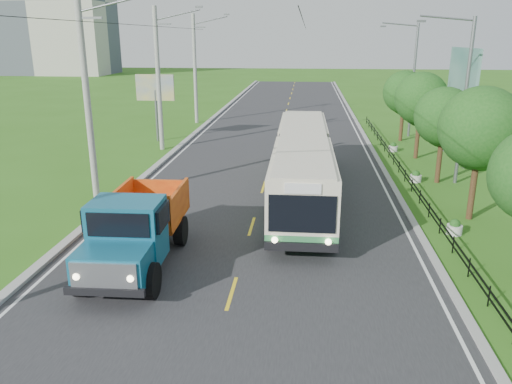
# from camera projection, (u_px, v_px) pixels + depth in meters

# --- Properties ---
(ground) EXTENTS (240.00, 240.00, 0.00)m
(ground) POSITION_uv_depth(u_px,v_px,m) (232.00, 294.00, 16.19)
(ground) COLOR #316618
(ground) RESTS_ON ground
(road) EXTENTS (14.00, 120.00, 0.02)m
(road) POSITION_uv_depth(u_px,v_px,m) (273.00, 155.00, 35.18)
(road) COLOR #28282B
(road) RESTS_ON ground
(curb_left) EXTENTS (0.40, 120.00, 0.15)m
(curb_left) POSITION_uv_depth(u_px,v_px,m) (173.00, 152.00, 35.85)
(curb_left) COLOR #9E9E99
(curb_left) RESTS_ON ground
(curb_right) EXTENTS (0.30, 120.00, 0.10)m
(curb_right) POSITION_uv_depth(u_px,v_px,m) (376.00, 156.00, 34.48)
(curb_right) COLOR #9E9E99
(curb_right) RESTS_ON ground
(edge_line_left) EXTENTS (0.12, 120.00, 0.00)m
(edge_line_left) POSITION_uv_depth(u_px,v_px,m) (181.00, 152.00, 35.81)
(edge_line_left) COLOR silver
(edge_line_left) RESTS_ON road
(edge_line_right) EXTENTS (0.12, 120.00, 0.00)m
(edge_line_right) POSITION_uv_depth(u_px,v_px,m) (369.00, 157.00, 34.54)
(edge_line_right) COLOR silver
(edge_line_right) RESTS_ON road
(centre_dash) EXTENTS (0.12, 2.20, 0.00)m
(centre_dash) POSITION_uv_depth(u_px,v_px,m) (232.00, 293.00, 16.18)
(centre_dash) COLOR yellow
(centre_dash) RESTS_ON road
(railing_right) EXTENTS (0.04, 40.00, 0.60)m
(railing_right) POSITION_uv_depth(u_px,v_px,m) (405.00, 176.00, 28.63)
(railing_right) COLOR black
(railing_right) RESTS_ON ground
(pole_near) EXTENTS (3.51, 0.32, 10.00)m
(pole_near) POSITION_uv_depth(u_px,v_px,m) (88.00, 99.00, 24.01)
(pole_near) COLOR gray
(pole_near) RESTS_ON ground
(pole_mid) EXTENTS (3.51, 0.32, 10.00)m
(pole_mid) POSITION_uv_depth(u_px,v_px,m) (159.00, 79.00, 35.40)
(pole_mid) COLOR gray
(pole_mid) RESTS_ON ground
(pole_far) EXTENTS (3.51, 0.32, 10.00)m
(pole_far) POSITION_uv_depth(u_px,v_px,m) (195.00, 69.00, 46.80)
(pole_far) COLOR gray
(pole_far) RESTS_ON ground
(tree_third) EXTENTS (3.60, 3.62, 6.00)m
(tree_third) POSITION_uv_depth(u_px,v_px,m) (481.00, 132.00, 21.79)
(tree_third) COLOR #382314
(tree_third) RESTS_ON ground
(tree_fourth) EXTENTS (3.24, 3.31, 5.40)m
(tree_fourth) POSITION_uv_depth(u_px,v_px,m) (444.00, 120.00, 27.60)
(tree_fourth) COLOR #382314
(tree_fourth) RESTS_ON ground
(tree_fifth) EXTENTS (3.48, 3.52, 5.80)m
(tree_fifth) POSITION_uv_depth(u_px,v_px,m) (421.00, 101.00, 33.22)
(tree_fifth) COLOR #382314
(tree_fifth) RESTS_ON ground
(tree_back) EXTENTS (3.30, 3.36, 5.50)m
(tree_back) POSITION_uv_depth(u_px,v_px,m) (405.00, 94.00, 38.98)
(tree_back) COLOR #382314
(tree_back) RESTS_ON ground
(streetlight_mid) EXTENTS (3.02, 0.20, 9.07)m
(streetlight_mid) POSITION_uv_depth(u_px,v_px,m) (462.00, 96.00, 27.00)
(streetlight_mid) COLOR slate
(streetlight_mid) RESTS_ON ground
(streetlight_far) EXTENTS (3.02, 0.20, 9.07)m
(streetlight_far) POSITION_uv_depth(u_px,v_px,m) (412.00, 76.00, 40.30)
(streetlight_far) COLOR slate
(streetlight_far) RESTS_ON ground
(planter_near) EXTENTS (0.64, 0.64, 0.67)m
(planter_near) POSITION_uv_depth(u_px,v_px,m) (455.00, 228.00, 20.98)
(planter_near) COLOR silver
(planter_near) RESTS_ON ground
(planter_mid) EXTENTS (0.64, 0.64, 0.67)m
(planter_mid) POSITION_uv_depth(u_px,v_px,m) (416.00, 177.00, 28.57)
(planter_mid) COLOR silver
(planter_mid) RESTS_ON ground
(planter_far) EXTENTS (0.64, 0.64, 0.67)m
(planter_far) POSITION_uv_depth(u_px,v_px,m) (393.00, 147.00, 36.17)
(planter_far) COLOR silver
(planter_far) RESTS_ON ground
(billboard_left) EXTENTS (3.00, 0.20, 5.20)m
(billboard_left) POSITION_uv_depth(u_px,v_px,m) (155.00, 92.00, 38.74)
(billboard_left) COLOR slate
(billboard_left) RESTS_ON ground
(billboard_right) EXTENTS (0.24, 6.00, 7.30)m
(billboard_right) POSITION_uv_depth(u_px,v_px,m) (463.00, 79.00, 32.41)
(billboard_right) COLOR slate
(billboard_right) RESTS_ON ground
(apartment_near) EXTENTS (28.00, 14.00, 30.00)m
(apartment_near) POSITION_uv_depth(u_px,v_px,m) (42.00, 2.00, 107.20)
(apartment_near) COLOR #B7B2A3
(apartment_near) RESTS_ON ground
(apartment_far) EXTENTS (24.00, 14.00, 26.00)m
(apartment_far) POSITION_uv_depth(u_px,v_px,m) (2.00, 17.00, 133.93)
(apartment_far) COLOR #B7B2A3
(apartment_far) RESTS_ON ground
(bus) EXTENTS (2.89, 16.58, 3.19)m
(bus) POSITION_uv_depth(u_px,v_px,m) (303.00, 161.00, 25.46)
(bus) COLOR #348248
(bus) RESTS_ON ground
(dump_truck) EXTENTS (2.76, 6.69, 2.78)m
(dump_truck) POSITION_uv_depth(u_px,v_px,m) (136.00, 225.00, 17.74)
(dump_truck) COLOR #145E7B
(dump_truck) RESTS_ON ground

